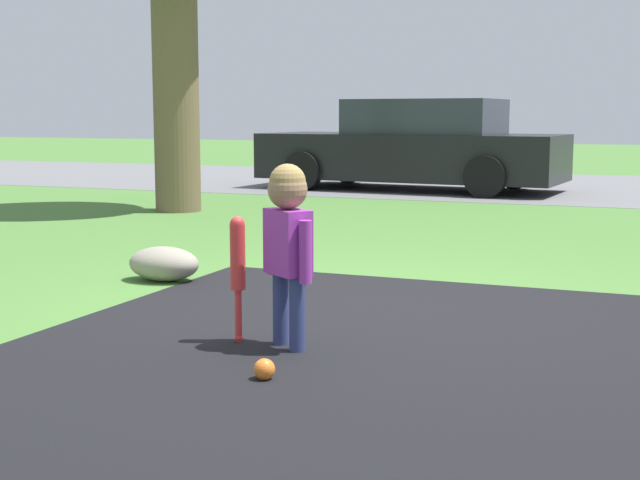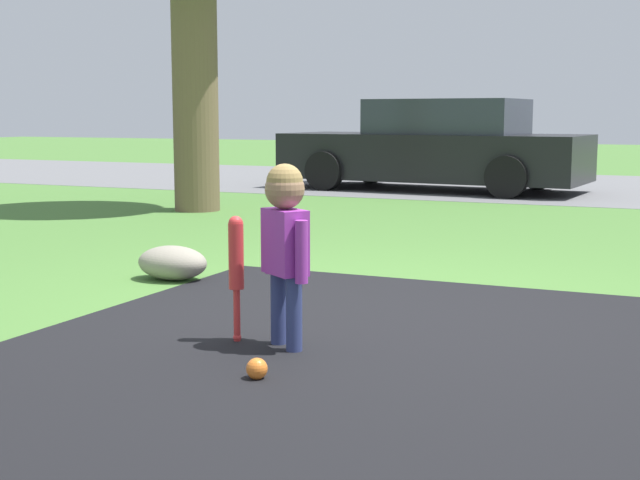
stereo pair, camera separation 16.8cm
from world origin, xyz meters
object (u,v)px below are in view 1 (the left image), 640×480
(baseball_bat, at_px, (238,261))
(parked_car, at_px, (414,148))
(child, at_px, (289,230))
(sports_ball, at_px, (264,369))

(baseball_bat, height_order, parked_car, parked_car)
(child, relative_size, parked_car, 0.20)
(sports_ball, height_order, parked_car, parked_car)
(sports_ball, xyz_separation_m, parked_car, (-2.10, 9.54, 0.58))
(child, height_order, baseball_bat, child)
(baseball_bat, bearing_deg, child, -1.78)
(parked_car, bearing_deg, child, 106.48)
(child, height_order, sports_ball, child)
(child, height_order, parked_car, parked_car)
(child, distance_m, sports_ball, 0.75)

